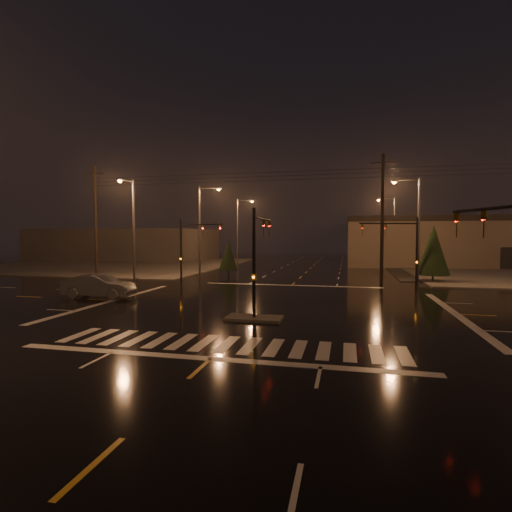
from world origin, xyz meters
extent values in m
plane|color=black|center=(0.00, 0.00, 0.00)|extent=(140.00, 140.00, 0.00)
cube|color=#413F3A|center=(-30.00, 30.00, 0.06)|extent=(36.00, 36.00, 0.12)
cube|color=#413F3A|center=(0.00, -4.00, 0.07)|extent=(3.00, 1.60, 0.15)
cube|color=beige|center=(0.00, -9.00, 0.01)|extent=(15.00, 2.60, 0.01)
cube|color=beige|center=(0.00, -11.00, 0.01)|extent=(16.00, 0.50, 0.01)
cube|color=beige|center=(0.00, 11.00, 0.01)|extent=(16.00, 0.50, 0.01)
cube|color=#443E3C|center=(-35.00, 42.00, 2.80)|extent=(30.00, 18.00, 5.60)
cylinder|color=black|center=(0.00, -4.00, 3.00)|extent=(0.18, 0.18, 6.00)
cylinder|color=black|center=(0.00, -1.75, 5.50)|extent=(0.12, 4.50, 0.12)
imported|color=#594707|center=(0.00, 0.27, 5.45)|extent=(0.16, 0.20, 1.00)
cube|color=#594707|center=(0.00, -4.00, 2.30)|extent=(0.25, 0.18, 0.35)
cylinder|color=black|center=(10.50, 10.50, 3.00)|extent=(0.18, 0.18, 6.00)
cylinder|color=black|center=(8.15, 9.64, 5.50)|extent=(4.74, 1.82, 0.12)
imported|color=#594707|center=(6.04, 8.88, 5.45)|extent=(0.24, 0.22, 1.00)
cube|color=#594707|center=(10.50, 10.50, 2.30)|extent=(0.25, 0.18, 0.35)
cylinder|color=black|center=(-10.50, 10.50, 3.00)|extent=(0.18, 0.18, 6.00)
cylinder|color=black|center=(-8.15, 9.64, 5.50)|extent=(4.74, 1.82, 0.12)
imported|color=#594707|center=(-6.04, 8.88, 5.45)|extent=(0.24, 0.22, 1.00)
cube|color=#594707|center=(-10.50, 10.50, 2.30)|extent=(0.25, 0.18, 0.35)
cylinder|color=black|center=(9.82, -8.62, 5.50)|extent=(1.48, 3.80, 0.12)
imported|color=#594707|center=(9.20, -6.93, 5.45)|extent=(0.22, 0.24, 1.00)
cylinder|color=#38383A|center=(-11.50, 18.00, 5.00)|extent=(0.24, 0.24, 10.00)
cylinder|color=#38383A|center=(-10.30, 18.00, 9.80)|extent=(2.40, 0.14, 0.14)
cube|color=#38383A|center=(-9.20, 18.00, 9.75)|extent=(0.70, 0.30, 0.18)
sphere|color=orange|center=(-9.20, 18.00, 9.62)|extent=(0.32, 0.32, 0.32)
cylinder|color=#38383A|center=(-11.50, 34.00, 5.00)|extent=(0.24, 0.24, 10.00)
cylinder|color=#38383A|center=(-10.30, 34.00, 9.80)|extent=(2.40, 0.14, 0.14)
cube|color=#38383A|center=(-9.20, 34.00, 9.75)|extent=(0.70, 0.30, 0.18)
sphere|color=orange|center=(-9.20, 34.00, 9.62)|extent=(0.32, 0.32, 0.32)
cylinder|color=#38383A|center=(11.50, 16.00, 5.00)|extent=(0.24, 0.24, 10.00)
cylinder|color=#38383A|center=(10.30, 16.00, 9.80)|extent=(2.40, 0.14, 0.14)
cube|color=#38383A|center=(9.20, 16.00, 9.75)|extent=(0.70, 0.30, 0.18)
sphere|color=orange|center=(9.20, 16.00, 9.62)|extent=(0.32, 0.32, 0.32)
cylinder|color=#38383A|center=(11.50, 36.00, 5.00)|extent=(0.24, 0.24, 10.00)
cylinder|color=#38383A|center=(10.30, 36.00, 9.80)|extent=(2.40, 0.14, 0.14)
cube|color=#38383A|center=(9.20, 36.00, 9.75)|extent=(0.70, 0.30, 0.18)
sphere|color=orange|center=(9.20, 36.00, 9.62)|extent=(0.32, 0.32, 0.32)
cylinder|color=#38383A|center=(-16.00, 11.50, 5.00)|extent=(0.24, 0.24, 10.00)
cylinder|color=#38383A|center=(-16.00, 10.30, 9.80)|extent=(0.14, 2.40, 0.14)
cube|color=#38383A|center=(-16.00, 9.20, 9.75)|extent=(0.30, 0.70, 0.18)
sphere|color=orange|center=(-16.00, 9.20, 9.62)|extent=(0.32, 0.32, 0.32)
cylinder|color=black|center=(-22.00, 14.00, 6.00)|extent=(0.32, 0.32, 12.00)
cube|color=black|center=(-22.00, 14.00, 11.20)|extent=(2.20, 0.12, 0.12)
cylinder|color=black|center=(8.00, 14.00, 6.00)|extent=(0.32, 0.32, 12.00)
cube|color=black|center=(8.00, 14.00, 11.20)|extent=(2.20, 0.12, 0.12)
cylinder|color=black|center=(12.99, 16.66, 0.35)|extent=(0.18, 0.18, 0.70)
cone|color=black|center=(12.99, 16.66, 3.09)|extent=(3.07, 3.07, 4.79)
cylinder|color=black|center=(-7.93, 17.48, 0.35)|extent=(0.18, 0.18, 0.70)
cone|color=black|center=(-7.93, 17.48, 2.36)|extent=(2.12, 2.12, 3.31)
imported|color=#575A5E|center=(-12.70, 0.84, 0.85)|extent=(5.28, 2.20, 1.70)
camera|label=1|loc=(4.84, -24.69, 4.54)|focal=28.00mm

